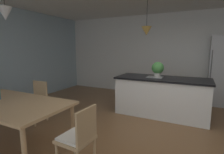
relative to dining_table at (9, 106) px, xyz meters
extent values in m
cube|color=brown|center=(2.01, 1.14, -0.70)|extent=(10.00, 8.40, 0.04)
cube|color=silver|center=(2.01, 4.40, 0.67)|extent=(10.00, 0.12, 2.70)
cube|color=tan|center=(0.00, 0.00, 0.04)|extent=(1.96, 1.04, 0.04)
cylinder|color=tan|center=(-0.90, 0.44, -0.32)|extent=(0.06, 0.06, 0.73)
cylinder|color=tan|center=(0.90, 0.44, -0.32)|extent=(0.06, 0.06, 0.73)
cylinder|color=tan|center=(0.90, -0.44, -0.32)|extent=(0.06, 0.06, 0.73)
cube|color=tan|center=(-0.44, 0.84, -0.25)|extent=(0.42, 0.42, 0.04)
cube|color=white|center=(-0.44, 0.84, -0.22)|extent=(0.37, 0.37, 0.03)
cube|color=tan|center=(-0.45, 1.02, -0.02)|extent=(0.38, 0.05, 0.42)
cylinder|color=tan|center=(-0.26, 0.68, -0.48)|extent=(0.04, 0.04, 0.41)
cylinder|color=tan|center=(-0.60, 0.66, -0.48)|extent=(0.04, 0.04, 0.41)
cylinder|color=tan|center=(-0.28, 1.02, -0.48)|extent=(0.04, 0.04, 0.41)
cylinder|color=tan|center=(-0.62, 1.00, -0.48)|extent=(0.04, 0.04, 0.41)
cube|color=tan|center=(1.30, 0.00, -0.25)|extent=(0.42, 0.42, 0.04)
cube|color=white|center=(1.30, 0.00, -0.22)|extent=(0.38, 0.38, 0.03)
cube|color=tan|center=(1.48, -0.01, -0.02)|extent=(0.05, 0.38, 0.42)
cylinder|color=tan|center=(1.14, 0.18, -0.48)|extent=(0.04, 0.04, 0.41)
cylinder|color=tan|center=(1.48, 0.16, -0.48)|extent=(0.04, 0.04, 0.41)
cube|color=white|center=(1.91, 2.48, -0.24)|extent=(2.05, 0.81, 0.88)
cube|color=black|center=(1.91, 2.48, 0.20)|extent=(2.11, 0.87, 0.04)
cube|color=gray|center=(1.73, 2.48, 0.22)|extent=(0.36, 0.30, 0.01)
cube|color=#B2B5B7|center=(3.28, 4.00, 0.28)|extent=(0.73, 0.64, 1.92)
cylinder|color=#4C4C4C|center=(2.95, 3.66, 0.28)|extent=(0.02, 0.02, 1.15)
cone|color=#B7B7B7|center=(-0.01, 0.09, 1.41)|extent=(0.20, 0.20, 0.20)
cylinder|color=black|center=(1.50, 2.48, 1.71)|extent=(0.01, 0.01, 0.62)
cone|color=olive|center=(1.50, 2.48, 1.30)|extent=(0.24, 0.24, 0.20)
cylinder|color=beige|center=(1.79, 2.48, 0.27)|extent=(0.15, 0.15, 0.11)
sphere|color=#478C42|center=(1.79, 2.48, 0.44)|extent=(0.28, 0.28, 0.28)
camera|label=1|loc=(2.64, -1.67, 0.89)|focal=28.17mm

